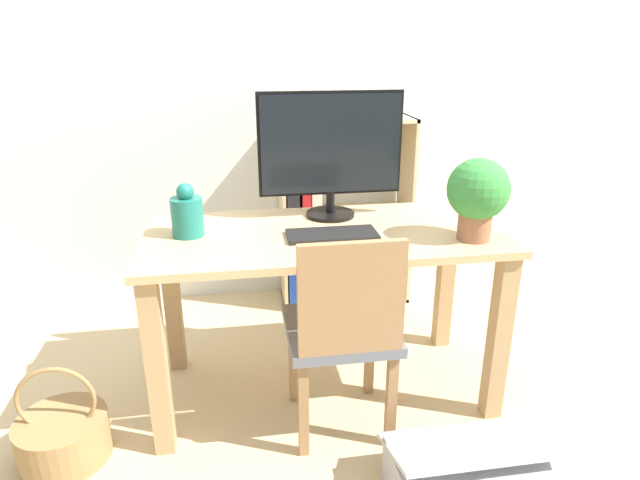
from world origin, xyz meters
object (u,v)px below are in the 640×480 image
vase (187,214)px  bookshelf (321,219)px  chair (343,328)px  basket (63,436)px  keyboard (332,234)px  potted_plant (478,194)px  monitor (331,149)px

vase → bookshelf: size_ratio=0.20×
chair → bookshelf: (0.10, 1.14, 0.04)m
vase → bookshelf: (0.64, 0.82, -0.32)m
chair → basket: 1.08m
keyboard → potted_plant: potted_plant is taller
chair → bookshelf: 1.14m
bookshelf → keyboard: bearing=-96.5°
vase → potted_plant: bearing=-11.2°
monitor → basket: monitor is taller
monitor → vase: monitor is taller
chair → basket: bearing=178.1°
basket → vase: bearing=32.1°
bookshelf → basket: size_ratio=2.75×
vase → chair: bearing=-30.2°
potted_plant → basket: bearing=-176.7°
chair → monitor: bearing=85.0°
vase → bookshelf: bearing=51.9°
potted_plant → chair: (-0.52, -0.11, -0.45)m
vase → basket: vase is taller
bookshelf → vase: bearing=-128.1°
chair → vase: bearing=148.9°
monitor → basket: 1.47m
chair → basket: (-1.02, 0.02, -0.36)m
monitor → chair: (-0.03, -0.47, -0.56)m
keyboard → basket: (-1.02, -0.20, -0.64)m
monitor → vase: bearing=-164.8°
basket → chair: bearing=-1.1°
keyboard → potted_plant: (0.52, -0.11, 0.17)m
keyboard → vase: 0.55m
monitor → keyboard: size_ratio=1.73×
monitor → bookshelf: (0.07, 0.66, -0.52)m
monitor → bookshelf: bearing=84.4°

